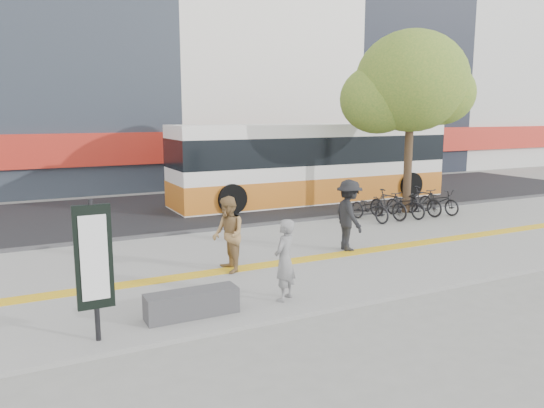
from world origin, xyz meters
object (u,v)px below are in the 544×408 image
street_tree (409,84)px  seated_woman (285,260)px  bench (192,303)px  pedestrian_dark (349,215)px  signboard (94,259)px  pedestrian_tan (228,235)px  bus (313,165)px

street_tree → seated_woman: 10.65m
bench → pedestrian_dark: 5.59m
signboard → street_tree: bearing=29.1°
seated_woman → pedestrian_tan: (-0.27, 2.12, 0.07)m
bus → pedestrian_tan: 10.14m
pedestrian_tan → bench: bearing=-32.0°
pedestrian_tan → signboard: bearing=-48.4°
bench → signboard: size_ratio=0.73×
pedestrian_dark → seated_woman: bearing=137.9°
bench → bus: size_ratio=0.14×
street_tree → seated_woman: (-7.98, -6.02, -3.67)m
signboard → seated_woman: 3.45m
signboard → bus: 14.04m
street_tree → seated_woman: street_tree is taller
pedestrian_dark → signboard: bearing=122.8°
pedestrian_dark → bench: bearing=126.3°
street_tree → seated_woman: bearing=-142.9°
pedestrian_tan → pedestrian_dark: bearing=99.8°
bench → pedestrian_tan: bearing=54.1°
bench → bus: bus is taller
seated_woman → pedestrian_tan: pedestrian_tan is taller
street_tree → bus: street_tree is taller
signboard → pedestrian_dark: size_ratio=1.22×
bus → pedestrian_tan: bus is taller
bench → pedestrian_dark: pedestrian_dark is taller
pedestrian_dark → pedestrian_tan: bearing=105.7°
seated_woman → pedestrian_tan: bearing=-120.0°
bench → seated_woman: bearing=-0.1°
street_tree → pedestrian_tan: size_ratio=3.77×
bench → street_tree: 12.23m
signboard → seated_woman: signboard is taller
bench → pedestrian_tan: size_ratio=0.96×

